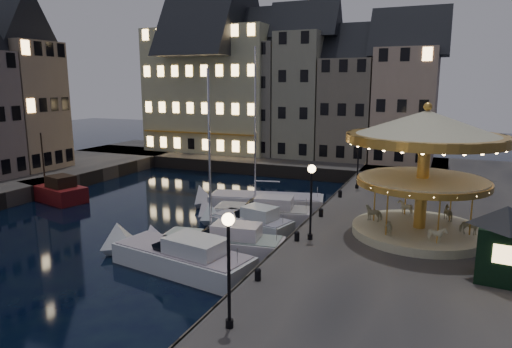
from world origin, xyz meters
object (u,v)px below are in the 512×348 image
at_px(motorboat_e, 257,214).
at_px(red_fishing_boat, 53,192).
at_px(bollard_a, 258,274).
at_px(bollard_b, 297,235).
at_px(carousel, 425,149).
at_px(streetlamp_c, 358,155).
at_px(motorboat_c, 216,244).
at_px(motorboat_d, 247,223).
at_px(bollard_c, 321,212).
at_px(streetlamp_b, 311,191).
at_px(ticket_kiosk, 506,231).
at_px(motorboat_b, 177,257).
at_px(streetlamp_a, 229,254).
at_px(motorboat_f, 259,202).
at_px(bollard_d, 340,193).

distance_m(motorboat_e, red_fishing_boat, 18.55).
height_order(bollard_a, bollard_b, same).
bearing_deg(carousel, streetlamp_c, 117.69).
distance_m(streetlamp_c, bollard_a, 19.66).
relative_size(motorboat_c, motorboat_d, 1.64).
height_order(motorboat_c, motorboat_e, motorboat_c).
distance_m(motorboat_d, red_fishing_boat, 18.84).
relative_size(bollard_a, bollard_c, 1.00).
xyz_separation_m(streetlamp_b, carousel, (5.46, 3.10, 2.18)).
bearing_deg(ticket_kiosk, bollard_a, -156.88).
bearing_deg(bollard_a, motorboat_b, 157.66).
bearing_deg(motorboat_d, streetlamp_a, -68.29).
height_order(streetlamp_c, ticket_kiosk, streetlamp_c).
xyz_separation_m(streetlamp_a, streetlamp_b, (0.00, 10.00, 0.00)).
distance_m(streetlamp_a, bollard_b, 9.82).
xyz_separation_m(streetlamp_c, red_fishing_boat, (-24.04, -8.68, -3.33)).
height_order(bollard_c, carousel, carousel).
bearing_deg(bollard_c, streetlamp_c, 86.19).
height_order(bollard_c, motorboat_c, motorboat_c).
bearing_deg(carousel, red_fishing_boat, 176.66).
bearing_deg(red_fishing_boat, ticket_kiosk, -11.35).
distance_m(motorboat_b, ticket_kiosk, 15.79).
xyz_separation_m(streetlamp_c, motorboat_f, (-6.78, -4.56, -3.49)).
height_order(bollard_a, bollard_c, same).
xyz_separation_m(streetlamp_c, ticket_kiosk, (9.14, -15.34, -0.46)).
distance_m(streetlamp_c, motorboat_d, 12.04).
bearing_deg(streetlamp_c, bollard_b, -92.45).
height_order(bollard_c, motorboat_d, motorboat_d).
bearing_deg(streetlamp_a, bollard_a, 98.53).
bearing_deg(motorboat_e, ticket_kiosk, -26.80).
distance_m(bollard_d, carousel, 10.27).
distance_m(bollard_a, motorboat_f, 16.20).
relative_size(streetlamp_b, streetlamp_c, 1.00).
bearing_deg(motorboat_b, bollard_c, 55.22).
xyz_separation_m(bollard_c, ticket_kiosk, (9.74, -6.34, 1.95)).
bearing_deg(motorboat_d, motorboat_b, -98.35).
relative_size(bollard_a, motorboat_e, 0.07).
relative_size(motorboat_c, carousel, 1.26).
bearing_deg(red_fishing_boat, carousel, -3.34).
height_order(bollard_a, ticket_kiosk, ticket_kiosk).
xyz_separation_m(streetlamp_a, bollard_d, (-0.60, 20.00, -2.41)).
relative_size(streetlamp_c, carousel, 0.49).
bearing_deg(bollard_d, streetlamp_a, -88.28).
distance_m(bollard_b, motorboat_d, 6.04).
height_order(motorboat_f, ticket_kiosk, motorboat_f).
xyz_separation_m(streetlamp_b, bollard_b, (-0.60, -0.50, -2.41)).
bearing_deg(streetlamp_c, streetlamp_a, -90.00).
relative_size(bollard_c, bollard_d, 1.00).
xyz_separation_m(streetlamp_a, motorboat_c, (-5.27, 8.91, -3.34)).
distance_m(streetlamp_c, red_fishing_boat, 25.77).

